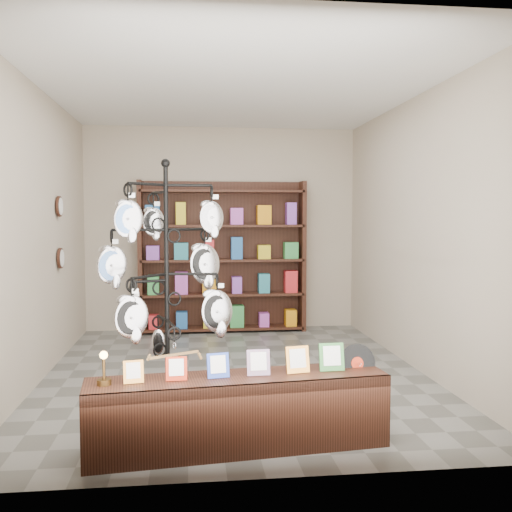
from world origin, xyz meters
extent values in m
plane|color=slate|center=(0.00, 0.00, 0.00)|extent=(5.00, 5.00, 0.00)
plane|color=#B2A58F|center=(0.00, 2.50, 1.50)|extent=(4.00, 0.00, 4.00)
plane|color=#B2A58F|center=(0.00, -2.50, 1.50)|extent=(4.00, 0.00, 4.00)
plane|color=#B2A58F|center=(-2.00, 0.00, 1.50)|extent=(0.00, 5.00, 5.00)
plane|color=#B2A58F|center=(2.00, 0.00, 1.50)|extent=(0.00, 5.00, 5.00)
plane|color=white|center=(0.00, 0.00, 3.00)|extent=(5.00, 5.00, 0.00)
cylinder|color=black|center=(-0.66, -1.54, 0.01)|extent=(0.57, 0.57, 0.03)
cylinder|color=black|center=(-0.66, -1.54, 1.04)|extent=(0.05, 0.05, 2.07)
sphere|color=black|center=(-0.66, -1.54, 2.09)|extent=(0.07, 0.07, 0.07)
ellipsoid|color=silver|center=(-0.74, -1.34, 0.65)|extent=(0.11, 0.07, 0.22)
cube|color=#A98146|center=(-0.60, -1.82, 0.66)|extent=(0.36, 0.20, 0.04)
cube|color=black|center=(-0.14, -2.00, 0.27)|extent=(2.20, 0.67, 0.53)
cube|color=#C87F2F|center=(-0.87, -2.08, 0.61)|extent=(0.14, 0.06, 0.16)
cube|color=#B6270E|center=(-0.58, -2.05, 0.61)|extent=(0.15, 0.07, 0.17)
cube|color=#263FA5|center=(-0.28, -2.01, 0.62)|extent=(0.16, 0.07, 0.18)
cube|color=#E54C33|center=(0.01, -1.98, 0.62)|extent=(0.17, 0.07, 0.19)
cube|color=#C87F2F|center=(0.30, -1.95, 0.63)|extent=(0.18, 0.08, 0.20)
cube|color=#337233|center=(0.57, -1.92, 0.63)|extent=(0.19, 0.08, 0.21)
cylinder|color=black|center=(0.79, -1.85, 0.56)|extent=(0.30, 0.10, 0.29)
cylinder|color=#B6270E|center=(0.79, -1.85, 0.56)|extent=(0.10, 0.04, 0.10)
cylinder|color=#493014|center=(-1.07, -2.10, 0.55)|extent=(0.10, 0.10, 0.04)
cylinder|color=#493014|center=(-1.07, -2.10, 0.64)|extent=(0.02, 0.02, 0.14)
sphere|color=#FFBF59|center=(-1.07, -2.10, 0.74)|extent=(0.06, 0.06, 0.06)
cube|color=black|center=(0.00, 2.44, 1.10)|extent=(2.40, 0.04, 2.20)
cube|color=black|center=(-1.18, 2.28, 1.10)|extent=(0.06, 0.36, 2.20)
cube|color=black|center=(1.18, 2.28, 1.10)|extent=(0.06, 0.36, 2.20)
cube|color=black|center=(0.00, 2.28, 0.05)|extent=(2.36, 0.36, 0.04)
cube|color=black|center=(0.00, 2.28, 0.55)|extent=(2.36, 0.36, 0.03)
cube|color=black|center=(0.00, 2.28, 1.05)|extent=(2.36, 0.36, 0.04)
cube|color=black|center=(0.00, 2.28, 1.55)|extent=(2.36, 0.36, 0.04)
cube|color=black|center=(0.00, 2.28, 2.05)|extent=(2.36, 0.36, 0.04)
cylinder|color=black|center=(-1.97, 0.80, 1.80)|extent=(0.03, 0.24, 0.24)
cylinder|color=black|center=(-1.97, 0.80, 1.20)|extent=(0.03, 0.24, 0.24)
camera|label=1|loc=(-0.48, -6.01, 1.68)|focal=40.00mm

